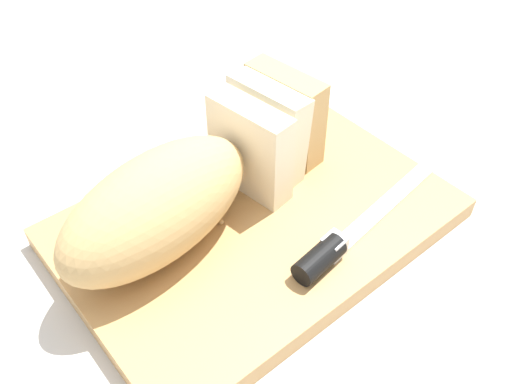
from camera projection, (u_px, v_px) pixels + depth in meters
ground_plane at (256, 230)px, 0.55m from camera, size 3.00×3.00×0.00m
cutting_board at (256, 222)px, 0.54m from camera, size 0.37×0.25×0.02m
bread_loaf at (194, 182)px, 0.50m from camera, size 0.30×0.14×0.10m
bread_knife at (338, 243)px, 0.50m from camera, size 0.24×0.05×0.02m
crumb_near_knife at (188, 219)px, 0.53m from camera, size 0.00×0.00×0.00m
crumb_near_loaf at (221, 222)px, 0.53m from camera, size 0.01×0.01×0.01m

